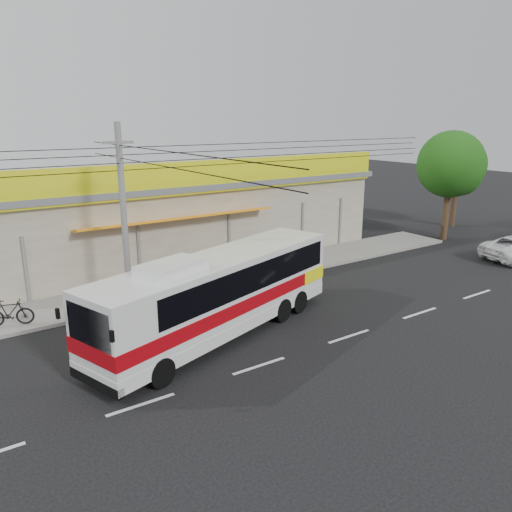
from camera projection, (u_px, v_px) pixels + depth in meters
The scene contains 10 objects.
ground at pixel (305, 315), 20.23m from camera, with size 120.00×120.00×0.00m, color black.
sidewalk at pixel (229, 276), 24.99m from camera, with size 30.00×3.20×0.15m, color gray.
lane_markings at pixel (349, 336), 18.24m from camera, with size 50.00×0.12×0.01m, color silver, non-canonical shape.
storefront_building at pixel (178, 215), 28.80m from camera, with size 22.60×9.20×5.70m.
coach_bus at pixel (222, 289), 17.96m from camera, with size 10.94×5.49×3.32m.
motorbike_red at pixel (133, 288), 21.25m from camera, with size 0.74×2.11×1.11m, color maroon.
motorbike_dark at pixel (10, 313), 18.69m from camera, with size 0.48×1.71×1.03m, color black.
utility_pole at pixel (120, 158), 18.76m from camera, with size 34.00×14.00×7.59m.
tree_near at pixel (453, 167), 31.55m from camera, with size 4.21×4.21×6.98m.
tree_far at pixel (460, 167), 35.49m from camera, with size 3.88×3.88×6.43m.
Camera 1 is at (-12.26, -14.45, 7.73)m, focal length 35.00 mm.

